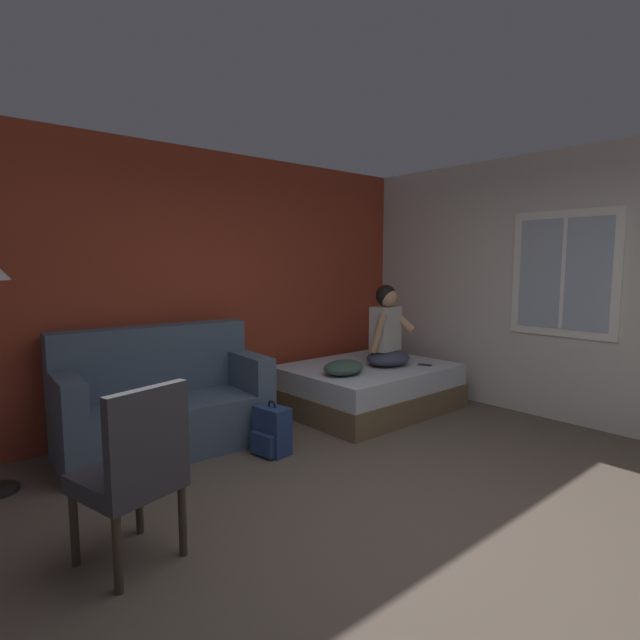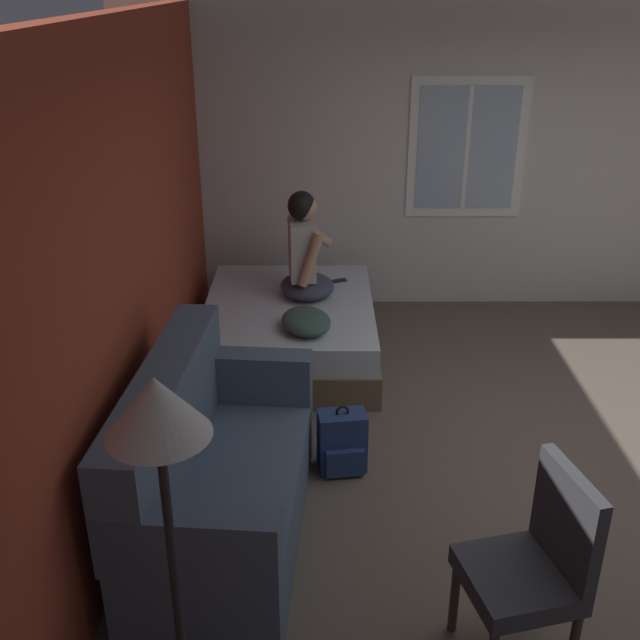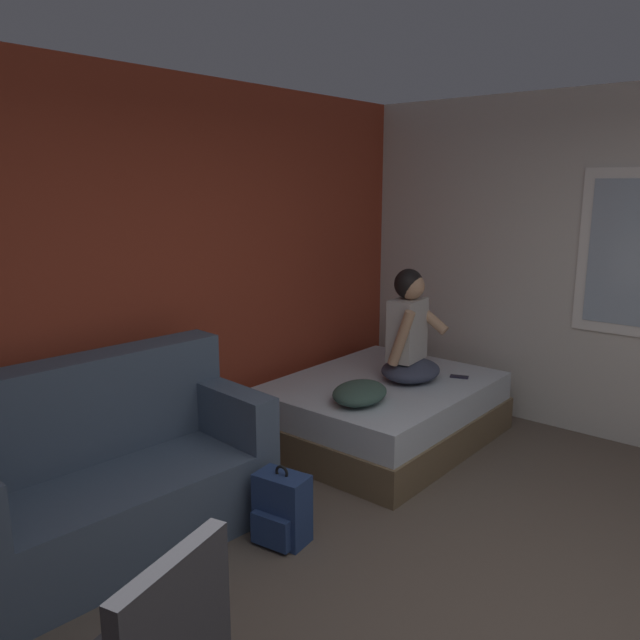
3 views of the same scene
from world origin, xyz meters
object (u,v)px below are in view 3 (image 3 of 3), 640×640
bed (382,410)px  person_seated (409,336)px  cell_phone (459,377)px  backpack (281,510)px  throw_pillow (360,393)px  couch (109,477)px

bed → person_seated: bearing=-38.6°
bed → cell_phone: bearing=-41.2°
backpack → throw_pillow: throw_pillow is taller
person_seated → backpack: person_seated is taller
throw_pillow → cell_phone: size_ratio=3.33×
throw_pillow → cell_phone: bearing=-15.2°
backpack → cell_phone: 2.06m
bed → person_seated: person_seated is taller
person_seated → cell_phone: bearing=-42.5°
bed → backpack: bearing=-166.0°
couch → backpack: bearing=-49.9°
bed → cell_phone: (0.47, -0.41, 0.25)m
cell_phone → bed: bearing=118.0°
backpack → throw_pillow: bearing=12.9°
couch → bed: bearing=-8.9°
couch → throw_pillow: (1.68, -0.49, 0.16)m
couch → throw_pillow: size_ratio=3.66×
bed → cell_phone: 0.67m
person_seated → cell_phone: size_ratio=6.08×
backpack → cell_phone: bearing=-0.6°
throw_pillow → person_seated: bearing=1.6°
backpack → throw_pillow: size_ratio=0.95×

